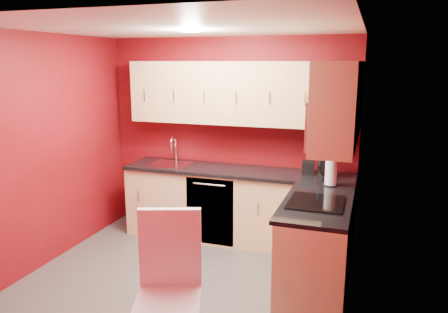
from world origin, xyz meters
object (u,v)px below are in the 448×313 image
Objects in this scene: microwave at (333,123)px; paper_towel at (331,172)px; napkin_holder at (308,168)px; coffee_maker at (328,164)px; dining_chair at (168,295)px; sink at (170,161)px.

microwave is 2.65× the size of paper_towel.
microwave is at bearing -72.07° from napkin_holder.
coffee_maker is 2.05× the size of napkin_holder.
coffee_maker is 0.27× the size of dining_chair.
microwave is at bearing -85.79° from paper_towel.
napkin_holder is (-0.34, 1.06, -0.68)m from microwave.
microwave reaches higher than dining_chair.
napkin_holder is at bearing 107.93° from microwave.
coffee_maker reaches higher than napkin_holder.
paper_towel reaches higher than napkin_holder.
microwave reaches higher than napkin_holder.
napkin_holder is 0.13× the size of dining_chair.
microwave is 1.14m from coffee_maker.
coffee_maker is at bearing -1.02° from sink.
microwave is at bearing 36.03° from dining_chair.
microwave reaches higher than paper_towel.
napkin_holder is (-0.23, 0.09, -0.08)m from coffee_maker.
paper_towel is (-0.05, 0.65, -0.61)m from microwave.
paper_towel is at bearing -9.79° from sink.
microwave is 0.66× the size of dining_chair.
sink reaches higher than paper_towel.
microwave is 1.30m from napkin_holder.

